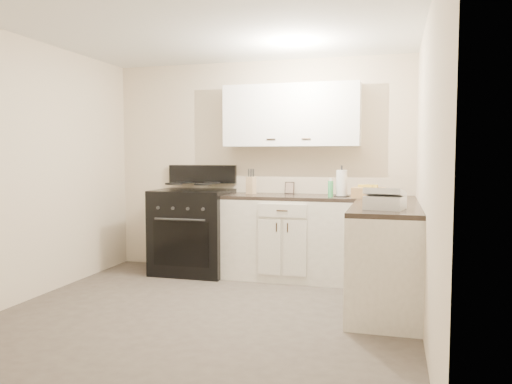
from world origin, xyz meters
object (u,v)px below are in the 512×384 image
(wicker_basket, at_px, (369,193))
(knife_block, at_px, (251,185))
(countertop_grill, at_px, (385,203))
(paper_towel, at_px, (342,183))
(stove, at_px, (194,234))

(wicker_basket, bearing_deg, knife_block, 172.58)
(wicker_basket, height_order, countertop_grill, countertop_grill)
(knife_block, height_order, paper_towel, paper_towel)
(wicker_basket, bearing_deg, stove, 177.47)
(countertop_grill, bearing_deg, stove, 164.05)
(wicker_basket, relative_size, countertop_grill, 1.09)
(stove, distance_m, countertop_grill, 2.56)
(knife_block, distance_m, countertop_grill, 1.98)
(stove, distance_m, paper_towel, 1.84)
(stove, distance_m, wicker_basket, 2.09)
(knife_block, bearing_deg, paper_towel, 14.87)
(knife_block, height_order, wicker_basket, knife_block)
(stove, distance_m, knife_block, 0.90)
(paper_towel, xyz_separation_m, countertop_grill, (0.48, -1.20, -0.09))
(knife_block, height_order, countertop_grill, knife_block)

